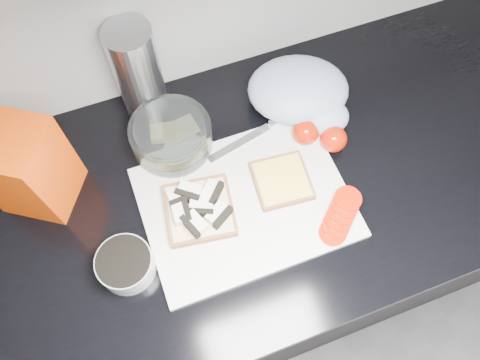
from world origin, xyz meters
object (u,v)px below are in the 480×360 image
cutting_board (245,202)px  steel_canister (138,72)px  bread_bag (26,168)px  glass_bowl (172,137)px

cutting_board → steel_canister: bearing=111.5°
bread_bag → steel_canister: (0.25, 0.13, 0.01)m
glass_bowl → bread_bag: 0.28m
cutting_board → glass_bowl: size_ratio=2.40×
bread_bag → steel_canister: bearing=61.0°
glass_bowl → steel_canister: bearing=100.9°
bread_bag → glass_bowl: bearing=35.4°
bread_bag → steel_canister: size_ratio=0.91×
glass_bowl → steel_canister: size_ratio=0.74×
cutting_board → glass_bowl: bearing=117.9°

